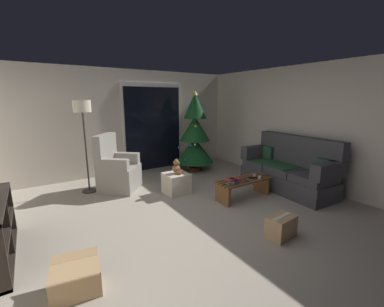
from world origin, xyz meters
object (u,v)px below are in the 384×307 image
(coffee_table, at_px, (243,185))
(remote_silver, at_px, (254,175))
(couch, at_px, (289,170))
(teddy_bear_honey_by_tree, at_px, (174,174))
(teddy_bear_chestnut, at_px, (177,167))
(cardboard_box_open_near_shelf, at_px, (76,281))
(cell_phone, at_px, (234,179))
(armchair, at_px, (117,171))
(christmas_tree, at_px, (195,136))
(ottoman, at_px, (176,183))
(book_stack, at_px, (233,181))
(floor_lamp, at_px, (83,115))
(cardboard_box_taped_mid_floor, at_px, (281,226))
(remote_white, at_px, (259,177))
(remote_graphite, at_px, (246,180))
(remote_black, at_px, (253,178))

(coffee_table, bearing_deg, remote_silver, 9.53)
(couch, height_order, teddy_bear_honey_by_tree, couch)
(teddy_bear_chestnut, height_order, cardboard_box_open_near_shelf, teddy_bear_chestnut)
(cell_phone, bearing_deg, cardboard_box_open_near_shelf, -164.73)
(teddy_bear_honey_by_tree, bearing_deg, armchair, 178.36)
(christmas_tree, xyz_separation_m, armchair, (-2.11, -0.35, -0.49))
(ottoman, xyz_separation_m, teddy_bear_chestnut, (0.01, -0.01, 0.32))
(book_stack, relative_size, floor_lamp, 0.16)
(couch, height_order, coffee_table, couch)
(teddy_bear_honey_by_tree, xyz_separation_m, cardboard_box_taped_mid_floor, (0.01, -2.92, 0.02))
(christmas_tree, xyz_separation_m, cardboard_box_open_near_shelf, (-3.28, -2.91, -0.76))
(remote_white, bearing_deg, cardboard_box_taped_mid_floor, -70.07)
(remote_white, bearing_deg, cell_phone, -124.38)
(couch, relative_size, cardboard_box_open_near_shelf, 3.80)
(book_stack, xyz_separation_m, ottoman, (-0.60, 0.96, -0.21))
(couch, xyz_separation_m, cardboard_box_taped_mid_floor, (-1.65, -1.11, -0.25))
(couch, distance_m, christmas_tree, 2.40)
(coffee_table, bearing_deg, christmas_tree, 82.01)
(remote_graphite, bearing_deg, remote_black, -145.24)
(coffee_table, xyz_separation_m, christmas_tree, (0.29, 2.06, 0.65))
(floor_lamp, bearing_deg, ottoman, -36.05)
(couch, height_order, cardboard_box_taped_mid_floor, couch)
(remote_white, height_order, armchair, armchair)
(remote_white, height_order, teddy_bear_chestnut, teddy_bear_chestnut)
(christmas_tree, relative_size, cardboard_box_open_near_shelf, 3.86)
(remote_white, xyz_separation_m, remote_graphite, (-0.34, 0.00, 0.00))
(cell_phone, bearing_deg, book_stack, 59.15)
(remote_silver, bearing_deg, cell_phone, -123.49)
(couch, xyz_separation_m, coffee_table, (-1.12, 0.14, -0.15))
(cell_phone, relative_size, cardboard_box_taped_mid_floor, 0.34)
(remote_black, xyz_separation_m, christmas_tree, (0.11, 2.12, 0.52))
(couch, relative_size, floor_lamp, 1.11)
(cell_phone, height_order, teddy_bear_honey_by_tree, cell_phone)
(couch, distance_m, remote_white, 0.81)
(coffee_table, bearing_deg, remote_black, -18.40)
(book_stack, relative_size, teddy_bear_honey_by_tree, 0.97)
(coffee_table, bearing_deg, couch, -6.97)
(couch, bearing_deg, remote_black, 175.31)
(remote_silver, height_order, book_stack, book_stack)
(remote_black, height_order, armchair, armchair)
(remote_black, xyz_separation_m, floor_lamp, (-2.51, 1.97, 1.13))
(coffee_table, bearing_deg, book_stack, -167.89)
(coffee_table, bearing_deg, remote_graphite, -108.18)
(armchair, xyz_separation_m, cardboard_box_open_near_shelf, (-1.17, -2.56, -0.27))
(christmas_tree, distance_m, cardboard_box_open_near_shelf, 4.45)
(remote_graphite, relative_size, cardboard_box_open_near_shelf, 0.30)
(armchair, distance_m, cardboard_box_open_near_shelf, 2.83)
(remote_silver, height_order, remote_white, same)
(couch, distance_m, armchair, 3.47)
(book_stack, height_order, teddy_bear_honey_by_tree, book_stack)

